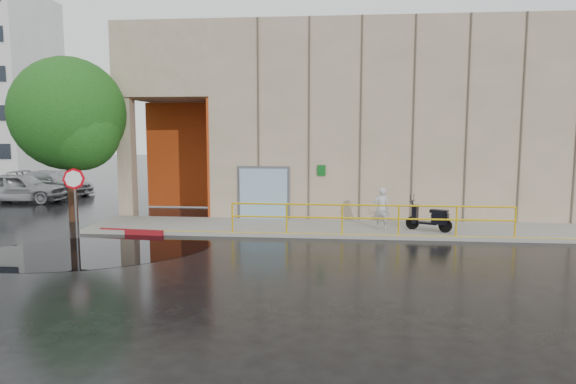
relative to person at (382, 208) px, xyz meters
name	(u,v)px	position (x,y,z in m)	size (l,w,h in m)	color
ground	(228,259)	(-4.71, -4.16, -0.90)	(120.00, 120.00, 0.00)	black
sidewalk	(361,229)	(-0.71, 0.34, -0.82)	(20.00, 3.00, 0.15)	gray
building	(379,119)	(0.39, 6.83, 3.31)	(20.00, 10.17, 8.00)	gray
guardrail	(370,219)	(-0.46, -1.01, -0.22)	(9.56, 0.06, 1.03)	gold
person	(382,208)	(0.00, 0.00, 0.00)	(0.55, 0.36, 1.49)	#BBBBC0
scooter	(430,211)	(1.65, -0.21, -0.03)	(1.65, 1.13, 1.25)	black
stop_sign	(74,187)	(-10.43, -1.92, 0.87)	(0.57, 0.50, 2.41)	#5E5E63
red_curb	(131,232)	(-8.84, -1.09, -0.81)	(2.40, 0.18, 0.18)	maroon
puddle	(92,251)	(-9.03, -3.67, -0.89)	(7.29, 4.49, 0.01)	black
car_a	(20,188)	(-17.68, 6.19, -0.14)	(1.80, 4.47, 1.52)	#9C9DA2
car_c	(53,183)	(-17.72, 9.26, -0.21)	(1.93, 4.74, 1.38)	#A8AAAF
tree_near	(71,118)	(-12.06, 1.15, 3.24)	(4.45, 4.45, 6.54)	black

